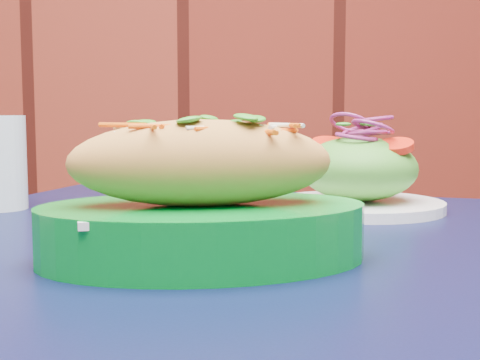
{
  "coord_description": "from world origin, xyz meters",
  "views": [
    {
      "loc": [
        0.14,
        1.25,
        0.87
      ],
      "look_at": [
        0.14,
        1.83,
        0.81
      ],
      "focal_mm": 50.0,
      "sensor_mm": 36.0,
      "label": 1
    }
  ],
  "objects": [
    {
      "name": "cafe_table",
      "position": [
        0.15,
        1.83,
        0.66
      ],
      "size": [
        1.0,
        1.0,
        0.75
      ],
      "rotation": [
        0.0,
        0.0,
        -0.29
      ],
      "color": "black",
      "rests_on": "ground"
    },
    {
      "name": "banh_mi_basket",
      "position": [
        0.11,
        1.78,
        0.8
      ],
      "size": [
        0.29,
        0.21,
        0.12
      ],
      "rotation": [
        0.0,
        0.0,
        0.17
      ],
      "color": "#00751F",
      "rests_on": "cafe_table"
    },
    {
      "name": "salad_plate",
      "position": [
        0.28,
        2.05,
        0.79
      ],
      "size": [
        0.21,
        0.21,
        0.12
      ],
      "rotation": [
        0.0,
        0.0,
        0.07
      ],
      "color": "white",
      "rests_on": "cafe_table"
    }
  ]
}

